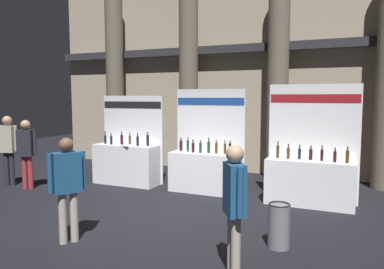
{
  "coord_description": "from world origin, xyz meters",
  "views": [
    {
      "loc": [
        3.51,
        -6.4,
        2.32
      ],
      "look_at": [
        0.06,
        1.23,
        1.47
      ],
      "focal_mm": 35.44,
      "sensor_mm": 36.0,
      "label": 1
    }
  ],
  "objects_px": {
    "visitor_2": "(234,200)",
    "exhibitor_booth_0": "(127,161)",
    "visitor_3": "(8,144)",
    "visitor_5": "(26,148)",
    "visitor_0": "(67,181)",
    "trash_bin": "(279,226)",
    "exhibitor_booth_1": "(206,167)",
    "exhibitor_booth_2": "(310,176)"
  },
  "relations": [
    {
      "from": "trash_bin",
      "to": "visitor_0",
      "type": "relative_size",
      "value": 0.41
    },
    {
      "from": "exhibitor_booth_0",
      "to": "exhibitor_booth_1",
      "type": "height_order",
      "value": "exhibitor_booth_1"
    },
    {
      "from": "trash_bin",
      "to": "visitor_0",
      "type": "bearing_deg",
      "value": -159.48
    },
    {
      "from": "trash_bin",
      "to": "visitor_2",
      "type": "xyz_separation_m",
      "value": [
        -0.33,
        -1.21,
        0.67
      ]
    },
    {
      "from": "visitor_2",
      "to": "visitor_5",
      "type": "bearing_deg",
      "value": 35.19
    },
    {
      "from": "visitor_3",
      "to": "visitor_5",
      "type": "xyz_separation_m",
      "value": [
        0.73,
        -0.08,
        -0.05
      ]
    },
    {
      "from": "visitor_0",
      "to": "visitor_2",
      "type": "distance_m",
      "value": 2.76
    },
    {
      "from": "exhibitor_booth_2",
      "to": "trash_bin",
      "type": "relative_size",
      "value": 3.72
    },
    {
      "from": "exhibitor_booth_0",
      "to": "visitor_5",
      "type": "distance_m",
      "value": 2.51
    },
    {
      "from": "exhibitor_booth_1",
      "to": "visitor_2",
      "type": "height_order",
      "value": "exhibitor_booth_1"
    },
    {
      "from": "exhibitor_booth_2",
      "to": "visitor_3",
      "type": "bearing_deg",
      "value": -169.34
    },
    {
      "from": "visitor_3",
      "to": "visitor_5",
      "type": "distance_m",
      "value": 0.73
    },
    {
      "from": "visitor_0",
      "to": "visitor_3",
      "type": "xyz_separation_m",
      "value": [
        -4.14,
        2.38,
        0.09
      ]
    },
    {
      "from": "visitor_2",
      "to": "exhibitor_booth_0",
      "type": "bearing_deg",
      "value": 13.55
    },
    {
      "from": "exhibitor_booth_0",
      "to": "visitor_2",
      "type": "bearing_deg",
      "value": -42.53
    },
    {
      "from": "exhibitor_booth_1",
      "to": "visitor_0",
      "type": "relative_size",
      "value": 1.49
    },
    {
      "from": "visitor_0",
      "to": "visitor_5",
      "type": "relative_size",
      "value": 0.97
    },
    {
      "from": "exhibitor_booth_1",
      "to": "visitor_3",
      "type": "bearing_deg",
      "value": -162.79
    },
    {
      "from": "exhibitor_booth_0",
      "to": "visitor_5",
      "type": "xyz_separation_m",
      "value": [
        -1.94,
        -1.52,
        0.42
      ]
    },
    {
      "from": "exhibitor_booth_1",
      "to": "visitor_5",
      "type": "bearing_deg",
      "value": -159.06
    },
    {
      "from": "exhibitor_booth_0",
      "to": "exhibitor_booth_2",
      "type": "distance_m",
      "value": 4.69
    },
    {
      "from": "exhibitor_booth_0",
      "to": "exhibitor_booth_1",
      "type": "xyz_separation_m",
      "value": [
        2.23,
        0.07,
        -0.01
      ]
    },
    {
      "from": "exhibitor_booth_0",
      "to": "visitor_5",
      "type": "relative_size",
      "value": 1.35
    },
    {
      "from": "exhibitor_booth_0",
      "to": "exhibitor_booth_1",
      "type": "relative_size",
      "value": 0.94
    },
    {
      "from": "visitor_0",
      "to": "visitor_3",
      "type": "height_order",
      "value": "visitor_3"
    },
    {
      "from": "exhibitor_booth_2",
      "to": "visitor_3",
      "type": "height_order",
      "value": "exhibitor_booth_2"
    },
    {
      "from": "exhibitor_booth_1",
      "to": "trash_bin",
      "type": "distance_m",
      "value": 3.61
    },
    {
      "from": "visitor_3",
      "to": "exhibitor_booth_0",
      "type": "bearing_deg",
      "value": -171.79
    },
    {
      "from": "trash_bin",
      "to": "exhibitor_booth_0",
      "type": "bearing_deg",
      "value": 149.66
    },
    {
      "from": "trash_bin",
      "to": "visitor_3",
      "type": "distance_m",
      "value": 7.37
    },
    {
      "from": "trash_bin",
      "to": "visitor_3",
      "type": "bearing_deg",
      "value": 170.39
    },
    {
      "from": "visitor_2",
      "to": "visitor_3",
      "type": "bearing_deg",
      "value": 36.64
    },
    {
      "from": "visitor_0",
      "to": "visitor_3",
      "type": "bearing_deg",
      "value": 92.5
    },
    {
      "from": "exhibitor_booth_1",
      "to": "exhibitor_booth_2",
      "type": "distance_m",
      "value": 2.47
    },
    {
      "from": "trash_bin",
      "to": "visitor_0",
      "type": "distance_m",
      "value": 3.36
    },
    {
      "from": "exhibitor_booth_1",
      "to": "visitor_2",
      "type": "bearing_deg",
      "value": -63.12
    },
    {
      "from": "trash_bin",
      "to": "visitor_3",
      "type": "relative_size",
      "value": 0.38
    },
    {
      "from": "exhibitor_booth_0",
      "to": "visitor_2",
      "type": "distance_m",
      "value": 5.76
    },
    {
      "from": "visitor_0",
      "to": "exhibitor_booth_2",
      "type": "bearing_deg",
      "value": -8.15
    },
    {
      "from": "visitor_2",
      "to": "exhibitor_booth_1",
      "type": "bearing_deg",
      "value": -7.04
    },
    {
      "from": "exhibitor_booth_0",
      "to": "visitor_3",
      "type": "height_order",
      "value": "exhibitor_booth_0"
    },
    {
      "from": "visitor_0",
      "to": "visitor_2",
      "type": "xyz_separation_m",
      "value": [
        2.76,
        -0.06,
        0.02
      ]
    }
  ]
}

